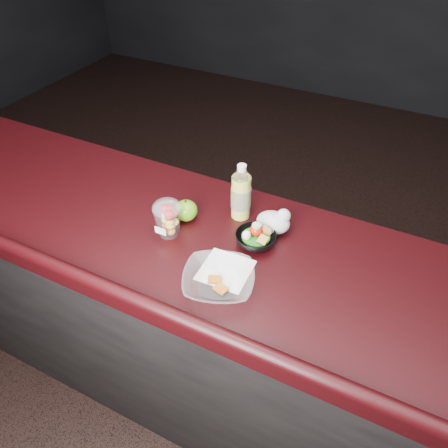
{
  "coord_description": "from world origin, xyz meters",
  "views": [
    {
      "loc": [
        0.56,
        -0.7,
        2.07
      ],
      "look_at": [
        0.05,
        0.32,
        1.1
      ],
      "focal_mm": 35.0,
      "sensor_mm": 36.0,
      "label": 1
    }
  ],
  "objects_px": {
    "lemonade_bottle": "(241,195)",
    "fruit_cup": "(168,217)",
    "snack_bowl": "(255,238)",
    "green_apple": "(186,210)",
    "takeout_bowl": "(219,281)"
  },
  "relations": [
    {
      "from": "green_apple",
      "to": "takeout_bowl",
      "type": "height_order",
      "value": "green_apple"
    },
    {
      "from": "fruit_cup",
      "to": "green_apple",
      "type": "height_order",
      "value": "fruit_cup"
    },
    {
      "from": "snack_bowl",
      "to": "lemonade_bottle",
      "type": "bearing_deg",
      "value": 133.53
    },
    {
      "from": "fruit_cup",
      "to": "snack_bowl",
      "type": "distance_m",
      "value": 0.32
    },
    {
      "from": "lemonade_bottle",
      "to": "takeout_bowl",
      "type": "distance_m",
      "value": 0.37
    },
    {
      "from": "lemonade_bottle",
      "to": "fruit_cup",
      "type": "relative_size",
      "value": 1.54
    },
    {
      "from": "green_apple",
      "to": "snack_bowl",
      "type": "xyz_separation_m",
      "value": [
        0.29,
        -0.01,
        -0.01
      ]
    },
    {
      "from": "fruit_cup",
      "to": "green_apple",
      "type": "relative_size",
      "value": 1.62
    },
    {
      "from": "fruit_cup",
      "to": "snack_bowl",
      "type": "bearing_deg",
      "value": 16.59
    },
    {
      "from": "snack_bowl",
      "to": "takeout_bowl",
      "type": "distance_m",
      "value": 0.24
    },
    {
      "from": "fruit_cup",
      "to": "takeout_bowl",
      "type": "height_order",
      "value": "fruit_cup"
    },
    {
      "from": "lemonade_bottle",
      "to": "fruit_cup",
      "type": "height_order",
      "value": "lemonade_bottle"
    },
    {
      "from": "lemonade_bottle",
      "to": "snack_bowl",
      "type": "bearing_deg",
      "value": -46.47
    },
    {
      "from": "lemonade_bottle",
      "to": "snack_bowl",
      "type": "distance_m",
      "value": 0.18
    },
    {
      "from": "snack_bowl",
      "to": "takeout_bowl",
      "type": "bearing_deg",
      "value": -95.63
    }
  ]
}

